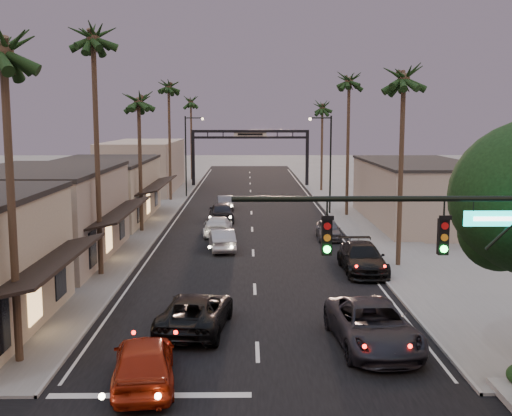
{
  "coord_description": "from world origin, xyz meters",
  "views": [
    {
      "loc": [
        -0.37,
        -13.22,
        8.77
      ],
      "look_at": [
        0.23,
        31.45,
        2.5
      ],
      "focal_mm": 45.0,
      "sensor_mm": 36.0,
      "label": 1
    }
  ],
  "objects_px": {
    "traffic_signal": "(467,253)",
    "curbside_black": "(362,258)",
    "palm_lc": "(138,95)",
    "oncoming_silver": "(222,240)",
    "oncoming_pickup": "(196,312)",
    "palm_lb": "(93,31)",
    "curbside_near": "(373,326)",
    "palm_ld": "(169,83)",
    "streetlight_right": "(328,156)",
    "streetlight_left": "(188,150)",
    "palm_rb": "(349,76)",
    "palm_rc": "(322,104)",
    "oncoming_red": "(144,361)",
    "palm_la": "(2,38)",
    "palm_far": "(191,99)",
    "arch": "(250,143)",
    "palm_ra": "(404,71)"
  },
  "relations": [
    {
      "from": "arch",
      "to": "palm_la",
      "type": "distance_m",
      "value": 61.88
    },
    {
      "from": "arch",
      "to": "palm_la",
      "type": "bearing_deg",
      "value": -98.03
    },
    {
      "from": "palm_ra",
      "to": "palm_rb",
      "type": "relative_size",
      "value": 0.93
    },
    {
      "from": "traffic_signal",
      "to": "curbside_black",
      "type": "relative_size",
      "value": 1.49
    },
    {
      "from": "palm_lb",
      "to": "curbside_near",
      "type": "distance_m",
      "value": 21.43
    },
    {
      "from": "oncoming_silver",
      "to": "palm_ra",
      "type": "bearing_deg",
      "value": 148.43
    },
    {
      "from": "streetlight_left",
      "to": "curbside_near",
      "type": "xyz_separation_m",
      "value": [
        11.37,
        -47.5,
        -4.47
      ]
    },
    {
      "from": "oncoming_pickup",
      "to": "curbside_near",
      "type": "distance_m",
      "value": 7.3
    },
    {
      "from": "oncoming_silver",
      "to": "palm_rb",
      "type": "bearing_deg",
      "value": -132.24
    },
    {
      "from": "streetlight_right",
      "to": "oncoming_red",
      "type": "bearing_deg",
      "value": -105.75
    },
    {
      "from": "palm_far",
      "to": "curbside_near",
      "type": "height_order",
      "value": "palm_far"
    },
    {
      "from": "oncoming_pickup",
      "to": "oncoming_silver",
      "type": "bearing_deg",
      "value": -85.03
    },
    {
      "from": "palm_la",
      "to": "palm_ra",
      "type": "distance_m",
      "value": 22.82
    },
    {
      "from": "palm_la",
      "to": "palm_ra",
      "type": "xyz_separation_m",
      "value": [
        17.2,
        15.0,
        0.0
      ]
    },
    {
      "from": "palm_la",
      "to": "palm_rc",
      "type": "xyz_separation_m",
      "value": [
        17.2,
        55.0,
        -0.97
      ]
    },
    {
      "from": "palm_la",
      "to": "curbside_near",
      "type": "distance_m",
      "value": 16.87
    },
    {
      "from": "palm_ra",
      "to": "arch",
      "type": "bearing_deg",
      "value": 100.59
    },
    {
      "from": "palm_lb",
      "to": "curbside_black",
      "type": "relative_size",
      "value": 2.66
    },
    {
      "from": "palm_rc",
      "to": "curbside_near",
      "type": "xyz_separation_m",
      "value": [
        -4.15,
        -53.5,
        -9.61
      ]
    },
    {
      "from": "streetlight_left",
      "to": "curbside_black",
      "type": "bearing_deg",
      "value": -69.67
    },
    {
      "from": "palm_rb",
      "to": "palm_lb",
      "type": "bearing_deg",
      "value": -128.02
    },
    {
      "from": "palm_lb",
      "to": "oncoming_pickup",
      "type": "height_order",
      "value": "palm_lb"
    },
    {
      "from": "streetlight_right",
      "to": "palm_rb",
      "type": "xyz_separation_m",
      "value": [
        1.68,
        -1.0,
        7.09
      ]
    },
    {
      "from": "palm_lc",
      "to": "oncoming_pickup",
      "type": "relative_size",
      "value": 2.18
    },
    {
      "from": "palm_rb",
      "to": "oncoming_pickup",
      "type": "bearing_deg",
      "value": -109.53
    },
    {
      "from": "streetlight_right",
      "to": "palm_lc",
      "type": "distance_m",
      "value": 18.66
    },
    {
      "from": "oncoming_pickup",
      "to": "palm_lc",
      "type": "bearing_deg",
      "value": -68.88
    },
    {
      "from": "palm_ld",
      "to": "oncoming_silver",
      "type": "distance_m",
      "value": 29.35
    },
    {
      "from": "palm_rc",
      "to": "oncoming_red",
      "type": "distance_m",
      "value": 59.12
    },
    {
      "from": "palm_lb",
      "to": "palm_far",
      "type": "relative_size",
      "value": 1.15
    },
    {
      "from": "streetlight_right",
      "to": "streetlight_left",
      "type": "relative_size",
      "value": 1.0
    },
    {
      "from": "palm_lc",
      "to": "oncoming_silver",
      "type": "xyz_separation_m",
      "value": [
        6.52,
        -7.12,
        -9.74
      ]
    },
    {
      "from": "palm_rb",
      "to": "oncoming_pickup",
      "type": "xyz_separation_m",
      "value": [
        -11.14,
        -31.4,
        -11.64
      ]
    },
    {
      "from": "arch",
      "to": "palm_la",
      "type": "relative_size",
      "value": 1.15
    },
    {
      "from": "palm_lb",
      "to": "palm_ld",
      "type": "distance_m",
      "value": 33.01
    },
    {
      "from": "palm_rc",
      "to": "oncoming_silver",
      "type": "xyz_separation_m",
      "value": [
        -10.68,
        -35.12,
        -9.74
      ]
    },
    {
      "from": "palm_lc",
      "to": "palm_rc",
      "type": "distance_m",
      "value": 32.86
    },
    {
      "from": "traffic_signal",
      "to": "palm_la",
      "type": "relative_size",
      "value": 0.64
    },
    {
      "from": "streetlight_right",
      "to": "curbside_black",
      "type": "bearing_deg",
      "value": -91.84
    },
    {
      "from": "palm_lb",
      "to": "curbside_near",
      "type": "relative_size",
      "value": 2.45
    },
    {
      "from": "palm_lb",
      "to": "curbside_black",
      "type": "bearing_deg",
      "value": 2.26
    },
    {
      "from": "curbside_near",
      "to": "curbside_black",
      "type": "height_order",
      "value": "curbside_near"
    },
    {
      "from": "streetlight_right",
      "to": "palm_lc",
      "type": "height_order",
      "value": "palm_lc"
    },
    {
      "from": "palm_lb",
      "to": "palm_far",
      "type": "bearing_deg",
      "value": 89.69
    },
    {
      "from": "traffic_signal",
      "to": "oncoming_pickup",
      "type": "height_order",
      "value": "traffic_signal"
    },
    {
      "from": "palm_lc",
      "to": "curbside_black",
      "type": "xyz_separation_m",
      "value": [
        14.8,
        -13.42,
        -9.64
      ]
    },
    {
      "from": "streetlight_left",
      "to": "palm_rb",
      "type": "distance_m",
      "value": 22.07
    },
    {
      "from": "arch",
      "to": "curbside_near",
      "type": "relative_size",
      "value": 2.45
    },
    {
      "from": "palm_la",
      "to": "oncoming_red",
      "type": "height_order",
      "value": "palm_la"
    },
    {
      "from": "arch",
      "to": "palm_ra",
      "type": "height_order",
      "value": "palm_ra"
    }
  ]
}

